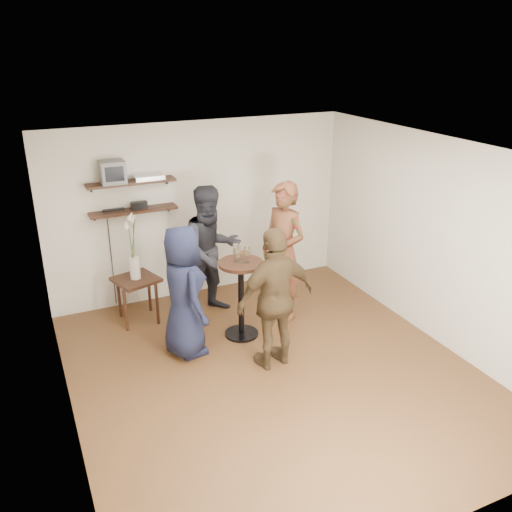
{
  "coord_description": "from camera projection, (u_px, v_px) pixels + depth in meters",
  "views": [
    {
      "loc": [
        -2.44,
        -4.82,
        3.67
      ],
      "look_at": [
        -0.05,
        0.4,
        1.34
      ],
      "focal_mm": 38.0,
      "sensor_mm": 36.0,
      "label": 1
    }
  ],
  "objects": [
    {
      "name": "radio",
      "position": [
        139.0,
        205.0,
        7.46
      ],
      "size": [
        0.22,
        0.1,
        0.1
      ],
      "primitive_type": "cube",
      "color": "black",
      "rests_on": "shelf_lower"
    },
    {
      "name": "crt_monitor",
      "position": [
        112.0,
        172.0,
        7.15
      ],
      "size": [
        0.32,
        0.3,
        0.3
      ],
      "primitive_type": "cube",
      "color": "#59595B",
      "rests_on": "shelf_upper"
    },
    {
      "name": "dvd_deck",
      "position": [
        149.0,
        177.0,
        7.38
      ],
      "size": [
        0.4,
        0.24,
        0.06
      ],
      "primitive_type": "cube",
      "color": "silver",
      "rests_on": "shelf_upper"
    },
    {
      "name": "shelf_upper",
      "position": [
        131.0,
        182.0,
        7.3
      ],
      "size": [
        1.2,
        0.25,
        0.04
      ],
      "primitive_type": "cube",
      "color": "black",
      "rests_on": "room"
    },
    {
      "name": "wine_glass_br",
      "position": [
        242.0,
        251.0,
        6.76
      ],
      "size": [
        0.07,
        0.07,
        0.21
      ],
      "color": "silver",
      "rests_on": "drinks_table"
    },
    {
      "name": "wine_glass_fr",
      "position": [
        247.0,
        251.0,
        6.74
      ],
      "size": [
        0.07,
        0.07,
        0.22
      ],
      "color": "silver",
      "rests_on": "drinks_table"
    },
    {
      "name": "wine_glass_bl",
      "position": [
        236.0,
        250.0,
        6.79
      ],
      "size": [
        0.07,
        0.07,
        0.22
      ],
      "color": "silver",
      "rests_on": "drinks_table"
    },
    {
      "name": "person_navy",
      "position": [
        184.0,
        292.0,
        6.5
      ],
      "size": [
        0.62,
        0.86,
        1.66
      ],
      "primitive_type": "imported",
      "rotation": [
        0.0,
        0.0,
        1.68
      ],
      "color": "black",
      "rests_on": "room"
    },
    {
      "name": "shelf_lower",
      "position": [
        134.0,
        211.0,
        7.45
      ],
      "size": [
        1.2,
        0.25,
        0.04
      ],
      "primitive_type": "cube",
      "color": "black",
      "rests_on": "room"
    },
    {
      "name": "person_plaid",
      "position": [
        283.0,
        252.0,
        7.35
      ],
      "size": [
        0.68,
        0.82,
        1.93
      ],
      "primitive_type": "imported",
      "rotation": [
        0.0,
        0.0,
        -1.21
      ],
      "color": "maroon",
      "rests_on": "room"
    },
    {
      "name": "drinks_table",
      "position": [
        241.0,
        289.0,
        6.94
      ],
      "size": [
        0.57,
        0.57,
        1.05
      ],
      "color": "black",
      "rests_on": "room"
    },
    {
      "name": "wine_glass_fl",
      "position": [
        238.0,
        254.0,
        6.7
      ],
      "size": [
        0.06,
        0.06,
        0.19
      ],
      "color": "silver",
      "rests_on": "drinks_table"
    },
    {
      "name": "room",
      "position": [
        275.0,
        272.0,
        5.89
      ],
      "size": [
        4.58,
        5.08,
        2.68
      ],
      "color": "#462816",
      "rests_on": "ground"
    },
    {
      "name": "side_table",
      "position": [
        136.0,
        285.0,
        7.36
      ],
      "size": [
        0.67,
        0.67,
        0.64
      ],
      "rotation": [
        0.0,
        0.0,
        0.3
      ],
      "color": "black",
      "rests_on": "room"
    },
    {
      "name": "person_brown",
      "position": [
        276.0,
        299.0,
        6.24
      ],
      "size": [
        1.06,
        0.55,
        1.73
      ],
      "primitive_type": "imported",
      "rotation": [
        0.0,
        0.0,
        3.27
      ],
      "color": "#43311C",
      "rests_on": "room"
    },
    {
      "name": "power_strip",
      "position": [
        113.0,
        210.0,
        7.38
      ],
      "size": [
        0.3,
        0.05,
        0.03
      ],
      "primitive_type": "cube",
      "color": "black",
      "rests_on": "shelf_lower"
    },
    {
      "name": "person_dark",
      "position": [
        211.0,
        251.0,
        7.46
      ],
      "size": [
        0.99,
        0.82,
        1.85
      ],
      "primitive_type": "imported",
      "rotation": [
        0.0,
        0.0,
        0.14
      ],
      "color": "black",
      "rests_on": "room"
    },
    {
      "name": "vase_lilies",
      "position": [
        134.0,
        257.0,
        7.21
      ],
      "size": [
        0.19,
        0.2,
        0.97
      ],
      "rotation": [
        0.0,
        0.0,
        0.3
      ],
      "color": "silver",
      "rests_on": "side_table"
    }
  ]
}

